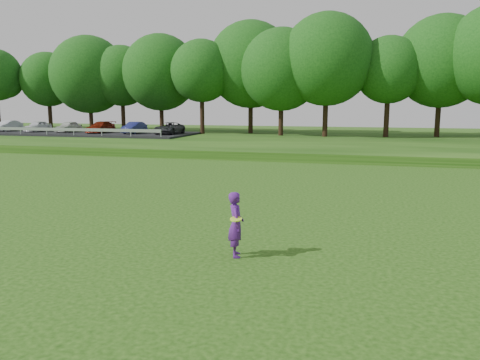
# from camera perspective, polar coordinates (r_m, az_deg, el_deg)

# --- Properties ---
(ground) EXTENTS (140.00, 140.00, 0.00)m
(ground) POSITION_cam_1_polar(r_m,az_deg,el_deg) (13.64, -11.06, -7.29)
(ground) COLOR #163D0B
(ground) RESTS_ON ground
(berm) EXTENTS (130.00, 30.00, 0.60)m
(berm) POSITION_cam_1_polar(r_m,az_deg,el_deg) (46.19, 8.08, 4.76)
(berm) COLOR #163D0B
(berm) RESTS_ON ground
(walking_path) EXTENTS (130.00, 1.60, 0.04)m
(walking_path) POSITION_cam_1_polar(r_m,az_deg,el_deg) (32.45, 4.84, 2.45)
(walking_path) COLOR gray
(walking_path) RESTS_ON ground
(treeline) EXTENTS (104.00, 7.00, 15.00)m
(treeline) POSITION_cam_1_polar(r_m,az_deg,el_deg) (50.20, 8.90, 14.01)
(treeline) COLOR #11430F
(treeline) RESTS_ON berm
(parking_lot) EXTENTS (24.00, 9.00, 1.38)m
(parking_lot) POSITION_cam_1_polar(r_m,az_deg,el_deg) (53.37, -18.00, 5.81)
(parking_lot) COLOR black
(parking_lot) RESTS_ON berm
(woman) EXTENTS (0.59, 0.73, 1.67)m
(woman) POSITION_cam_1_polar(r_m,az_deg,el_deg) (11.87, -0.50, -5.42)
(woman) COLOR #551C80
(woman) RESTS_ON ground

